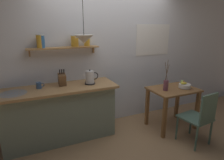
# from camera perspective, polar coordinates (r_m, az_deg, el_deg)

# --- Properties ---
(ground_plane) EXTENTS (14.00, 14.00, 0.00)m
(ground_plane) POSITION_cam_1_polar(r_m,az_deg,el_deg) (3.55, 3.24, -15.76)
(ground_plane) COLOR #A87F56
(back_wall) EXTENTS (6.80, 0.11, 2.70)m
(back_wall) POSITION_cam_1_polar(r_m,az_deg,el_deg) (3.73, 1.77, 7.99)
(back_wall) COLOR silver
(back_wall) RESTS_ON ground_plane
(kitchen_counter) EXTENTS (1.83, 0.63, 0.92)m
(kitchen_counter) POSITION_cam_1_polar(r_m,az_deg,el_deg) (3.33, -15.01, -9.47)
(kitchen_counter) COLOR gray
(kitchen_counter) RESTS_ON ground_plane
(wall_shelf) EXTENTS (1.14, 0.20, 0.34)m
(wall_shelf) POSITION_cam_1_polar(r_m,az_deg,el_deg) (3.23, -14.17, 10.43)
(wall_shelf) COLOR tan
(dining_table) EXTENTS (0.84, 0.61, 0.76)m
(dining_table) POSITION_cam_1_polar(r_m,az_deg,el_deg) (3.71, 17.46, -4.65)
(dining_table) COLOR brown
(dining_table) RESTS_ON ground_plane
(dining_chair_near) EXTENTS (0.46, 0.48, 0.90)m
(dining_chair_near) POSITION_cam_1_polar(r_m,az_deg,el_deg) (3.35, 24.55, -9.73)
(dining_chair_near) COLOR #4C6B5B
(dining_chair_near) RESTS_ON ground_plane
(fruit_bowl) EXTENTS (0.21, 0.21, 0.15)m
(fruit_bowl) POSITION_cam_1_polar(r_m,az_deg,el_deg) (3.72, 20.56, -1.43)
(fruit_bowl) COLOR silver
(fruit_bowl) RESTS_ON dining_table
(twig_vase) EXTENTS (0.09, 0.09, 0.55)m
(twig_vase) POSITION_cam_1_polar(r_m,az_deg,el_deg) (3.49, 15.62, -1.39)
(twig_vase) COLOR brown
(twig_vase) RESTS_ON dining_table
(electric_kettle) EXTENTS (0.26, 0.17, 0.24)m
(electric_kettle) POSITION_cam_1_polar(r_m,az_deg,el_deg) (3.21, -6.51, 0.73)
(electric_kettle) COLOR black
(electric_kettle) RESTS_ON kitchen_counter
(knife_block) EXTENTS (0.11, 0.17, 0.28)m
(knife_block) POSITION_cam_1_polar(r_m,az_deg,el_deg) (3.20, -14.56, 0.21)
(knife_block) COLOR brown
(knife_block) RESTS_ON kitchen_counter
(coffee_mug_by_sink) EXTENTS (0.12, 0.08, 0.10)m
(coffee_mug_by_sink) POSITION_cam_1_polar(r_m,az_deg,el_deg) (3.18, -20.75, -1.47)
(coffee_mug_by_sink) COLOR #3D5B89
(coffee_mug_by_sink) RESTS_ON kitchen_counter
(pendant_lamp) EXTENTS (0.30, 0.30, 0.64)m
(pendant_lamp) POSITION_cam_1_polar(r_m,az_deg,el_deg) (3.01, -8.28, 11.91)
(pendant_lamp) COLOR black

